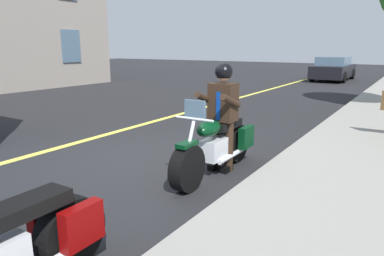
# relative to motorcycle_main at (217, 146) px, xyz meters

# --- Properties ---
(ground_plane) EXTENTS (80.00, 80.00, 0.00)m
(ground_plane) POSITION_rel_motorcycle_main_xyz_m (-0.03, -1.34, -0.45)
(ground_plane) COLOR black
(lane_center_stripe) EXTENTS (60.00, 0.16, 0.01)m
(lane_center_stripe) POSITION_rel_motorcycle_main_xyz_m (-0.03, -3.34, -0.45)
(lane_center_stripe) COLOR #E5DB4C
(lane_center_stripe) RESTS_ON ground_plane
(motorcycle_main) EXTENTS (2.21, 0.60, 1.26)m
(motorcycle_main) POSITION_rel_motorcycle_main_xyz_m (0.00, 0.00, 0.00)
(motorcycle_main) COLOR black
(motorcycle_main) RESTS_ON ground_plane
(rider_main) EXTENTS (0.62, 0.55, 1.74)m
(rider_main) POSITION_rel_motorcycle_main_xyz_m (-0.19, -0.00, 0.58)
(rider_main) COLOR black
(rider_main) RESTS_ON ground_plane
(car_dark) EXTENTS (4.60, 1.92, 1.40)m
(car_dark) POSITION_rel_motorcycle_main_xyz_m (-17.71, -1.85, 0.24)
(car_dark) COLOR black
(car_dark) RESTS_ON ground_plane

